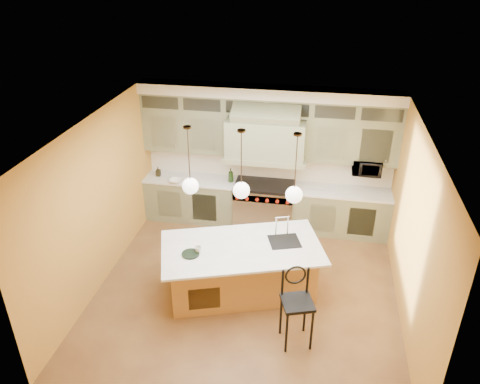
% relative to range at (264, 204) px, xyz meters
% --- Properties ---
extents(floor, '(5.00, 5.00, 0.00)m').
position_rel_range_xyz_m(floor, '(0.00, -2.14, -0.49)').
color(floor, brown).
rests_on(floor, ground).
extents(ceiling, '(5.00, 5.00, 0.00)m').
position_rel_range_xyz_m(ceiling, '(0.00, -2.14, 2.41)').
color(ceiling, white).
rests_on(ceiling, wall_back).
extents(wall_back, '(5.00, 0.00, 5.00)m').
position_rel_range_xyz_m(wall_back, '(0.00, 0.36, 0.96)').
color(wall_back, '#BA8533').
rests_on(wall_back, ground).
extents(wall_front, '(5.00, 0.00, 5.00)m').
position_rel_range_xyz_m(wall_front, '(0.00, -4.64, 0.96)').
color(wall_front, '#BA8533').
rests_on(wall_front, ground).
extents(wall_left, '(0.00, 5.00, 5.00)m').
position_rel_range_xyz_m(wall_left, '(-2.50, -2.14, 0.96)').
color(wall_left, '#BA8533').
rests_on(wall_left, ground).
extents(wall_right, '(0.00, 5.00, 5.00)m').
position_rel_range_xyz_m(wall_right, '(2.50, -2.14, 0.96)').
color(wall_right, '#BA8533').
rests_on(wall_right, ground).
extents(back_cabinetry, '(5.00, 0.77, 2.90)m').
position_rel_range_xyz_m(back_cabinetry, '(0.00, 0.09, 0.94)').
color(back_cabinetry, gray).
rests_on(back_cabinetry, floor).
extents(range, '(1.20, 0.74, 0.96)m').
position_rel_range_xyz_m(range, '(0.00, 0.00, 0.00)').
color(range, silver).
rests_on(range, floor).
extents(kitchen_island, '(2.86, 2.10, 1.35)m').
position_rel_range_xyz_m(kitchen_island, '(-0.09, -2.17, -0.01)').
color(kitchen_island, '#A9743B').
rests_on(kitchen_island, floor).
extents(counter_stool, '(0.55, 0.55, 1.24)m').
position_rel_range_xyz_m(counter_stool, '(0.89, -3.14, 0.22)').
color(counter_stool, black).
rests_on(counter_stool, floor).
extents(microwave, '(0.54, 0.37, 0.30)m').
position_rel_range_xyz_m(microwave, '(1.95, 0.11, 0.96)').
color(microwave, black).
rests_on(microwave, back_cabinetry).
extents(oil_bottle_a, '(0.11, 0.11, 0.29)m').
position_rel_range_xyz_m(oil_bottle_a, '(-0.70, 0.01, 0.60)').
color(oil_bottle_a, '#193314').
rests_on(oil_bottle_a, back_cabinetry).
extents(oil_bottle_b, '(0.09, 0.10, 0.20)m').
position_rel_range_xyz_m(oil_bottle_b, '(-2.24, 0.01, 0.55)').
color(oil_bottle_b, black).
rests_on(oil_bottle_b, back_cabinetry).
extents(fruit_bowl, '(0.26, 0.26, 0.06)m').
position_rel_range_xyz_m(fruit_bowl, '(-1.80, -0.22, 0.49)').
color(fruit_bowl, white).
rests_on(fruit_bowl, back_cabinetry).
extents(cup, '(0.12, 0.12, 0.10)m').
position_rel_range_xyz_m(cup, '(-0.73, -2.49, 0.49)').
color(cup, beige).
rests_on(cup, kitchen_island).
extents(pendant_left, '(0.26, 0.26, 1.11)m').
position_rel_range_xyz_m(pendant_left, '(-0.89, -2.17, 1.46)').
color(pendant_left, '#2D2319').
rests_on(pendant_left, ceiling).
extents(pendant_center, '(0.26, 0.26, 1.11)m').
position_rel_range_xyz_m(pendant_center, '(-0.09, -2.17, 1.46)').
color(pendant_center, '#2D2319').
rests_on(pendant_center, ceiling).
extents(pendant_right, '(0.26, 0.26, 1.11)m').
position_rel_range_xyz_m(pendant_right, '(0.71, -2.17, 1.46)').
color(pendant_right, '#2D2319').
rests_on(pendant_right, ceiling).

